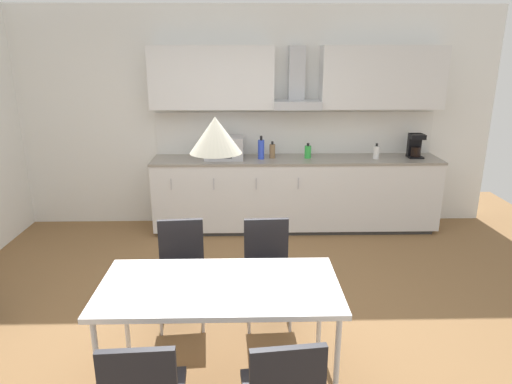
{
  "coord_description": "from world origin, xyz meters",
  "views": [
    {
      "loc": [
        0.11,
        -3.44,
        2.22
      ],
      "look_at": [
        0.2,
        0.52,
        1.0
      ],
      "focal_mm": 32.0,
      "sensor_mm": 36.0,
      "label": 1
    }
  ],
  "objects_px": {
    "chair_far_left": "(181,261)",
    "bottle_green": "(308,152)",
    "coffee_maker": "(415,146)",
    "pendant_lamp": "(215,135)",
    "chair_far_right": "(267,260)",
    "bottle_white": "(376,152)",
    "bottle_blue": "(261,149)",
    "bottle_brown": "(272,151)",
    "dining_table": "(220,290)",
    "microwave": "(224,148)"
  },
  "relations": [
    {
      "from": "bottle_brown",
      "to": "chair_far_left",
      "type": "height_order",
      "value": "bottle_brown"
    },
    {
      "from": "coffee_maker",
      "to": "chair_far_right",
      "type": "relative_size",
      "value": 0.34
    },
    {
      "from": "pendant_lamp",
      "to": "chair_far_left",
      "type": "bearing_deg",
      "value": 115.32
    },
    {
      "from": "bottle_white",
      "to": "bottle_brown",
      "type": "height_order",
      "value": "bottle_brown"
    },
    {
      "from": "dining_table",
      "to": "chair_far_right",
      "type": "height_order",
      "value": "chair_far_right"
    },
    {
      "from": "bottle_brown",
      "to": "dining_table",
      "type": "relative_size",
      "value": 0.13
    },
    {
      "from": "chair_far_left",
      "to": "pendant_lamp",
      "type": "bearing_deg",
      "value": -64.68
    },
    {
      "from": "coffee_maker",
      "to": "chair_far_right",
      "type": "xyz_separation_m",
      "value": [
        -1.97,
        -2.11,
        -0.56
      ]
    },
    {
      "from": "bottle_blue",
      "to": "chair_far_right",
      "type": "relative_size",
      "value": 0.33
    },
    {
      "from": "bottle_green",
      "to": "coffee_maker",
      "type": "bearing_deg",
      "value": 0.79
    },
    {
      "from": "bottle_brown",
      "to": "dining_table",
      "type": "bearing_deg",
      "value": -100.14
    },
    {
      "from": "microwave",
      "to": "bottle_white",
      "type": "height_order",
      "value": "microwave"
    },
    {
      "from": "bottle_brown",
      "to": "dining_table",
      "type": "xyz_separation_m",
      "value": [
        -0.52,
        -2.89,
        -0.34
      ]
    },
    {
      "from": "pendant_lamp",
      "to": "bottle_blue",
      "type": "bearing_deg",
      "value": 82.48
    },
    {
      "from": "coffee_maker",
      "to": "bottle_blue",
      "type": "xyz_separation_m",
      "value": [
        -1.95,
        -0.05,
        -0.03
      ]
    },
    {
      "from": "bottle_green",
      "to": "chair_far_right",
      "type": "relative_size",
      "value": 0.22
    },
    {
      "from": "coffee_maker",
      "to": "dining_table",
      "type": "distance_m",
      "value": 3.73
    },
    {
      "from": "microwave",
      "to": "chair_far_left",
      "type": "relative_size",
      "value": 0.55
    },
    {
      "from": "chair_far_right",
      "to": "microwave",
      "type": "bearing_deg",
      "value": 102.09
    },
    {
      "from": "dining_table",
      "to": "bottle_blue",
      "type": "bearing_deg",
      "value": 82.48
    },
    {
      "from": "bottle_green",
      "to": "chair_far_right",
      "type": "xyz_separation_m",
      "value": [
        -0.61,
        -2.09,
        -0.49
      ]
    },
    {
      "from": "bottle_white",
      "to": "chair_far_right",
      "type": "height_order",
      "value": "bottle_white"
    },
    {
      "from": "bottle_white",
      "to": "bottle_brown",
      "type": "distance_m",
      "value": 1.3
    },
    {
      "from": "bottle_blue",
      "to": "bottle_brown",
      "type": "relative_size",
      "value": 1.38
    },
    {
      "from": "bottle_green",
      "to": "chair_far_left",
      "type": "height_order",
      "value": "bottle_green"
    },
    {
      "from": "bottle_white",
      "to": "pendant_lamp",
      "type": "distance_m",
      "value": 3.43
    },
    {
      "from": "bottle_white",
      "to": "bottle_brown",
      "type": "bearing_deg",
      "value": 176.66
    },
    {
      "from": "bottle_blue",
      "to": "chair_far_right",
      "type": "xyz_separation_m",
      "value": [
        -0.02,
        -2.06,
        -0.53
      ]
    },
    {
      "from": "coffee_maker",
      "to": "bottle_green",
      "type": "xyz_separation_m",
      "value": [
        -1.36,
        -0.02,
        -0.07
      ]
    },
    {
      "from": "chair_far_left",
      "to": "bottle_green",
      "type": "bearing_deg",
      "value": 57.52
    },
    {
      "from": "bottle_blue",
      "to": "pendant_lamp",
      "type": "height_order",
      "value": "pendant_lamp"
    },
    {
      "from": "bottle_blue",
      "to": "chair_far_left",
      "type": "xyz_separation_m",
      "value": [
        -0.74,
        -2.06,
        -0.53
      ]
    },
    {
      "from": "bottle_green",
      "to": "bottle_brown",
      "type": "relative_size",
      "value": 0.9
    },
    {
      "from": "bottle_brown",
      "to": "chair_far_right",
      "type": "relative_size",
      "value": 0.24
    },
    {
      "from": "coffee_maker",
      "to": "chair_far_right",
      "type": "distance_m",
      "value": 2.94
    },
    {
      "from": "bottle_green",
      "to": "bottle_brown",
      "type": "xyz_separation_m",
      "value": [
        -0.45,
        0.02,
        0.01
      ]
    },
    {
      "from": "microwave",
      "to": "pendant_lamp",
      "type": "bearing_deg",
      "value": -88.21
    },
    {
      "from": "chair_far_right",
      "to": "pendant_lamp",
      "type": "height_order",
      "value": "pendant_lamp"
    },
    {
      "from": "chair_far_left",
      "to": "bottle_brown",
      "type": "bearing_deg",
      "value": 67.26
    },
    {
      "from": "bottle_green",
      "to": "microwave",
      "type": "bearing_deg",
      "value": -179.59
    },
    {
      "from": "chair_far_left",
      "to": "dining_table",
      "type": "bearing_deg",
      "value": -64.68
    },
    {
      "from": "chair_far_left",
      "to": "bottle_blue",
      "type": "bearing_deg",
      "value": 70.18
    },
    {
      "from": "coffee_maker",
      "to": "bottle_blue",
      "type": "bearing_deg",
      "value": -178.5
    },
    {
      "from": "pendant_lamp",
      "to": "bottle_white",
      "type": "bearing_deg",
      "value": 57.2
    },
    {
      "from": "chair_far_right",
      "to": "bottle_white",
      "type": "bearing_deg",
      "value": 54.42
    },
    {
      "from": "chair_far_left",
      "to": "pendant_lamp",
      "type": "height_order",
      "value": "pendant_lamp"
    },
    {
      "from": "dining_table",
      "to": "chair_far_left",
      "type": "xyz_separation_m",
      "value": [
        -0.37,
        0.78,
        -0.16
      ]
    },
    {
      "from": "bottle_brown",
      "to": "microwave",
      "type": "bearing_deg",
      "value": -177.48
    },
    {
      "from": "chair_far_right",
      "to": "pendant_lamp",
      "type": "xyz_separation_m",
      "value": [
        -0.36,
        -0.78,
        1.21
      ]
    },
    {
      "from": "coffee_maker",
      "to": "bottle_blue",
      "type": "relative_size",
      "value": 1.04
    }
  ]
}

